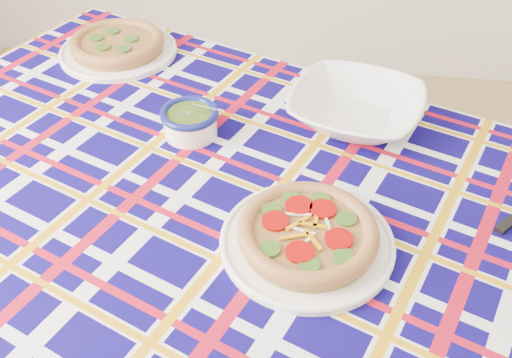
% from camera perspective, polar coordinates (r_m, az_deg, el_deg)
% --- Properties ---
extents(dining_table, '(1.82, 1.50, 0.73)m').
position_cam_1_polar(dining_table, '(1.10, -2.81, -4.66)').
color(dining_table, brown).
rests_on(dining_table, floor).
extents(tablecloth, '(1.86, 1.54, 0.10)m').
position_cam_1_polar(tablecloth, '(1.09, -2.85, -3.77)').
color(tablecloth, '#0A044D').
rests_on(tablecloth, dining_table).
extents(main_focaccia_plate, '(0.40, 0.40, 0.06)m').
position_cam_1_polar(main_focaccia_plate, '(0.95, 5.19, -5.36)').
color(main_focaccia_plate, brown).
rests_on(main_focaccia_plate, tablecloth).
extents(pesto_bowl, '(0.16, 0.16, 0.07)m').
position_cam_1_polar(pesto_bowl, '(1.19, -6.63, 5.91)').
color(pesto_bowl, '#273F11').
rests_on(pesto_bowl, tablecloth).
extents(serving_bowl, '(0.34, 0.34, 0.07)m').
position_cam_1_polar(serving_bowl, '(1.24, 9.96, 6.98)').
color(serving_bowl, white).
rests_on(serving_bowl, tablecloth).
extents(second_focaccia_plate, '(0.40, 0.40, 0.06)m').
position_cam_1_polar(second_focaccia_plate, '(1.53, -13.70, 12.98)').
color(second_focaccia_plate, brown).
rests_on(second_focaccia_plate, tablecloth).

